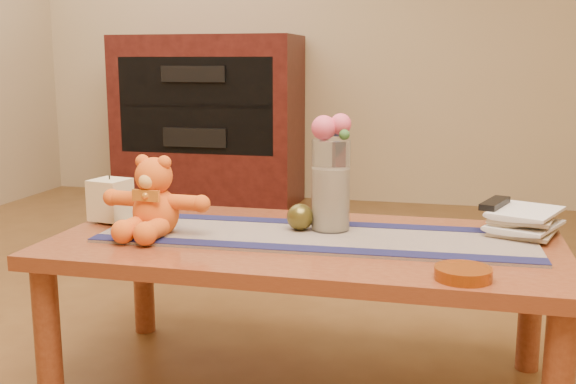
% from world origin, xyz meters
% --- Properties ---
extents(coffee_table_top, '(1.40, 0.70, 0.04)m').
position_xyz_m(coffee_table_top, '(0.00, 0.00, 0.43)').
color(coffee_table_top, maroon).
rests_on(coffee_table_top, floor).
extents(table_leg_fl, '(0.07, 0.07, 0.41)m').
position_xyz_m(table_leg_fl, '(-0.64, -0.29, 0.21)').
color(table_leg_fl, maroon).
rests_on(table_leg_fl, floor).
extents(table_leg_bl, '(0.07, 0.07, 0.41)m').
position_xyz_m(table_leg_bl, '(-0.64, 0.29, 0.21)').
color(table_leg_bl, maroon).
rests_on(table_leg_bl, floor).
extents(table_leg_br, '(0.07, 0.07, 0.41)m').
position_xyz_m(table_leg_br, '(0.64, 0.29, 0.21)').
color(table_leg_br, maroon).
rests_on(table_leg_br, floor).
extents(persian_runner, '(1.21, 0.40, 0.01)m').
position_xyz_m(persian_runner, '(0.02, 0.01, 0.45)').
color(persian_runner, '#201948').
rests_on(persian_runner, coffee_table_top).
extents(runner_border_near, '(1.20, 0.11, 0.00)m').
position_xyz_m(runner_border_near, '(0.03, -0.13, 0.46)').
color(runner_border_near, '#151740').
rests_on(runner_border_near, persian_runner).
extents(runner_border_far, '(1.20, 0.11, 0.00)m').
position_xyz_m(runner_border_far, '(0.02, 0.16, 0.46)').
color(runner_border_far, '#151740').
rests_on(runner_border_far, persian_runner).
extents(teddy_bear, '(0.33, 0.28, 0.21)m').
position_xyz_m(teddy_bear, '(-0.42, -0.06, 0.56)').
color(teddy_bear, orange).
rests_on(teddy_bear, persian_runner).
extents(pillar_candle, '(0.12, 0.12, 0.12)m').
position_xyz_m(pillar_candle, '(-0.62, 0.06, 0.52)').
color(pillar_candle, beige).
rests_on(pillar_candle, persian_runner).
extents(candle_wick, '(0.00, 0.00, 0.01)m').
position_xyz_m(candle_wick, '(-0.62, 0.06, 0.59)').
color(candle_wick, black).
rests_on(candle_wick, pillar_candle).
extents(glass_vase, '(0.11, 0.11, 0.26)m').
position_xyz_m(glass_vase, '(0.05, 0.09, 0.59)').
color(glass_vase, silver).
rests_on(glass_vase, persian_runner).
extents(potpourri_fill, '(0.09, 0.09, 0.18)m').
position_xyz_m(potpourri_fill, '(0.05, 0.09, 0.55)').
color(potpourri_fill, beige).
rests_on(potpourri_fill, glass_vase).
extents(rose_left, '(0.07, 0.07, 0.07)m').
position_xyz_m(rose_left, '(0.03, 0.08, 0.75)').
color(rose_left, '#E04F6E').
rests_on(rose_left, glass_vase).
extents(rose_right, '(0.06, 0.06, 0.06)m').
position_xyz_m(rose_right, '(0.08, 0.09, 0.76)').
color(rose_right, '#E04F6E').
rests_on(rose_right, glass_vase).
extents(blue_flower_back, '(0.04, 0.04, 0.04)m').
position_xyz_m(blue_flower_back, '(0.06, 0.12, 0.75)').
color(blue_flower_back, '#434F92').
rests_on(blue_flower_back, glass_vase).
extents(blue_flower_side, '(0.04, 0.04, 0.04)m').
position_xyz_m(blue_flower_side, '(0.02, 0.11, 0.74)').
color(blue_flower_side, '#434F92').
rests_on(blue_flower_side, glass_vase).
extents(leaf_sprig, '(0.03, 0.03, 0.03)m').
position_xyz_m(leaf_sprig, '(0.09, 0.07, 0.74)').
color(leaf_sprig, '#33662D').
rests_on(leaf_sprig, glass_vase).
extents(bronze_ball, '(0.08, 0.08, 0.08)m').
position_xyz_m(bronze_ball, '(-0.03, 0.06, 0.50)').
color(bronze_ball, '#4E461A').
rests_on(bronze_ball, persian_runner).
extents(book_bottom, '(0.22, 0.26, 0.02)m').
position_xyz_m(book_bottom, '(0.52, 0.21, 0.46)').
color(book_bottom, '#C6B599').
rests_on(book_bottom, coffee_table_top).
extents(book_lower, '(0.24, 0.27, 0.02)m').
position_xyz_m(book_lower, '(0.52, 0.21, 0.48)').
color(book_lower, '#C6B599').
rests_on(book_lower, book_bottom).
extents(book_upper, '(0.21, 0.26, 0.02)m').
position_xyz_m(book_upper, '(0.51, 0.22, 0.50)').
color(book_upper, '#C6B599').
rests_on(book_upper, book_lower).
extents(book_top, '(0.24, 0.27, 0.02)m').
position_xyz_m(book_top, '(0.52, 0.21, 0.52)').
color(book_top, '#C6B599').
rests_on(book_top, book_upper).
extents(tv_remote, '(0.10, 0.17, 0.02)m').
position_xyz_m(tv_remote, '(0.51, 0.20, 0.54)').
color(tv_remote, black).
rests_on(tv_remote, book_top).
extents(amber_dish, '(0.15, 0.15, 0.03)m').
position_xyz_m(amber_dish, '(0.42, -0.27, 0.46)').
color(amber_dish, '#BF5914').
rests_on(amber_dish, coffee_table_top).
extents(media_cabinet, '(1.20, 0.50, 1.10)m').
position_xyz_m(media_cabinet, '(-1.20, 2.48, 0.55)').
color(media_cabinet, black).
rests_on(media_cabinet, floor).
extents(cabinet_cavity, '(1.02, 0.03, 0.61)m').
position_xyz_m(cabinet_cavity, '(-1.20, 2.25, 0.66)').
color(cabinet_cavity, black).
rests_on(cabinet_cavity, media_cabinet).
extents(cabinet_shelf, '(1.02, 0.20, 0.02)m').
position_xyz_m(cabinet_shelf, '(-1.20, 2.33, 0.66)').
color(cabinet_shelf, black).
rests_on(cabinet_shelf, media_cabinet).
extents(stereo_upper, '(0.42, 0.28, 0.10)m').
position_xyz_m(stereo_upper, '(-1.20, 2.35, 0.86)').
color(stereo_upper, black).
rests_on(stereo_upper, media_cabinet).
extents(stereo_lower, '(0.42, 0.28, 0.12)m').
position_xyz_m(stereo_lower, '(-1.20, 2.35, 0.46)').
color(stereo_lower, black).
rests_on(stereo_lower, media_cabinet).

